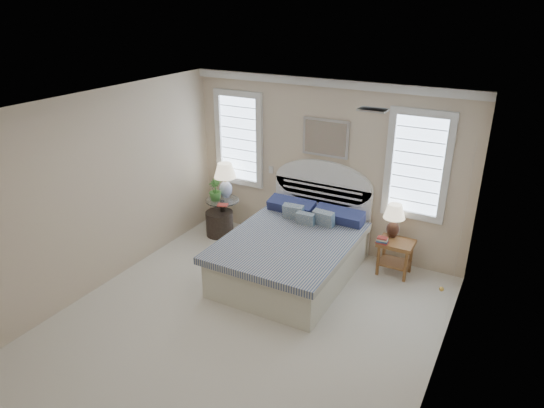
{
  "coord_description": "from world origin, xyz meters",
  "views": [
    {
      "loc": [
        2.7,
        -4.17,
        3.76
      ],
      "look_at": [
        -0.12,
        1.0,
        1.26
      ],
      "focal_mm": 32.0,
      "sensor_mm": 36.0,
      "label": 1
    }
  ],
  "objects": [
    {
      "name": "floor",
      "position": [
        0.0,
        0.0,
        0.0
      ],
      "size": [
        4.5,
        5.0,
        0.01
      ],
      "primitive_type": "cube",
      "color": "beige",
      "rests_on": "ground"
    },
    {
      "name": "crown_molding",
      "position": [
        0.0,
        2.46,
        2.64
      ],
      "size": [
        4.5,
        0.08,
        0.12
      ],
      "primitive_type": "cube",
      "color": "silver",
      "rests_on": "wall_back"
    },
    {
      "name": "window_left",
      "position": [
        -1.55,
        2.48,
        1.6
      ],
      "size": [
        0.9,
        0.06,
        1.6
      ],
      "primitive_type": "cube",
      "color": "silver",
      "rests_on": "wall_back"
    },
    {
      "name": "hvac_vent",
      "position": [
        1.2,
        0.8,
        2.68
      ],
      "size": [
        0.3,
        0.2,
        0.02
      ],
      "primitive_type": "cube",
      "color": "#B2B2B2",
      "rests_on": "ceiling"
    },
    {
      "name": "wall_left",
      "position": [
        -2.25,
        0.0,
        1.35
      ],
      "size": [
        0.02,
        5.0,
        2.7
      ],
      "primitive_type": "cube",
      "color": "beige",
      "rests_on": "floor"
    },
    {
      "name": "painting",
      "position": [
        0.0,
        2.46,
        1.82
      ],
      "size": [
        0.74,
        0.04,
        0.58
      ],
      "primitive_type": "cube",
      "color": "silver",
      "rests_on": "wall_back"
    },
    {
      "name": "potted_plant",
      "position": [
        -1.74,
        1.98,
        0.81
      ],
      "size": [
        0.21,
        0.21,
        0.37
      ],
      "primitive_type": "imported",
      "rotation": [
        0.0,
        0.0,
        0.04
      ],
      "color": "#347C31",
      "rests_on": "side_table_left"
    },
    {
      "name": "lamp_left",
      "position": [
        -1.67,
        2.2,
        1.0
      ],
      "size": [
        0.47,
        0.47,
        0.61
      ],
      "rotation": [
        0.0,
        0.0,
        0.3
      ],
      "color": "white",
      "rests_on": "side_table_left"
    },
    {
      "name": "wall_right",
      "position": [
        2.25,
        0.0,
        1.35
      ],
      "size": [
        0.02,
        5.0,
        2.7
      ],
      "primitive_type": "cube",
      "color": "beige",
      "rests_on": "floor"
    },
    {
      "name": "side_table_left",
      "position": [
        -1.65,
        2.05,
        0.39
      ],
      "size": [
        0.56,
        0.56,
        0.63
      ],
      "color": "black",
      "rests_on": "floor"
    },
    {
      "name": "lamp_right",
      "position": [
        1.2,
        2.28,
        0.84
      ],
      "size": [
        0.34,
        0.34,
        0.51
      ],
      "rotation": [
        0.0,
        0.0,
        0.08
      ],
      "color": "black",
      "rests_on": "nightstand_right"
    },
    {
      "name": "bed",
      "position": [
        0.0,
        1.46,
        0.39
      ],
      "size": [
        1.72,
        2.28,
        1.47
      ],
      "color": "beige",
      "rests_on": "floor"
    },
    {
      "name": "floor_pot",
      "position": [
        -1.68,
        1.98,
        0.21
      ],
      "size": [
        0.49,
        0.49,
        0.42
      ],
      "primitive_type": "cylinder",
      "rotation": [
        0.0,
        0.0,
        -0.06
      ],
      "color": "black",
      "rests_on": "floor"
    },
    {
      "name": "nightstand_right",
      "position": [
        1.3,
        2.15,
        0.39
      ],
      "size": [
        0.5,
        0.4,
        0.53
      ],
      "color": "brown",
      "rests_on": "floor"
    },
    {
      "name": "books_right",
      "position": [
        1.13,
        2.0,
        0.57
      ],
      "size": [
        0.17,
        0.12,
        0.09
      ],
      "rotation": [
        0.0,
        0.0,
        -0.0
      ],
      "color": "maroon",
      "rests_on": "nightstand_right"
    },
    {
      "name": "closet_door",
      "position": [
        2.23,
        1.2,
        1.2
      ],
      "size": [
        0.02,
        1.8,
        2.4
      ],
      "primitive_type": "cube",
      "color": "white",
      "rests_on": "floor"
    },
    {
      "name": "books_left",
      "position": [
        -1.5,
        1.85,
        0.64
      ],
      "size": [
        0.2,
        0.18,
        0.02
      ],
      "rotation": [
        0.0,
        0.0,
        0.39
      ],
      "color": "maroon",
      "rests_on": "side_table_left"
    },
    {
      "name": "wall_back",
      "position": [
        0.0,
        2.5,
        1.35
      ],
      "size": [
        4.5,
        0.02,
        2.7
      ],
      "primitive_type": "cube",
      "color": "beige",
      "rests_on": "floor"
    },
    {
      "name": "ceiling",
      "position": [
        0.0,
        0.0,
        2.7
      ],
      "size": [
        4.5,
        5.0,
        0.01
      ],
      "primitive_type": "cube",
      "color": "white",
      "rests_on": "wall_back"
    },
    {
      "name": "window_right",
      "position": [
        1.4,
        2.48,
        1.6
      ],
      "size": [
        0.9,
        0.06,
        1.6
      ],
      "primitive_type": "cube",
      "color": "silver",
      "rests_on": "wall_back"
    },
    {
      "name": "switch_plate",
      "position": [
        -0.95,
        2.48,
        1.15
      ],
      "size": [
        0.08,
        0.01,
        0.12
      ],
      "primitive_type": "cube",
      "color": "silver",
      "rests_on": "wall_back"
    }
  ]
}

